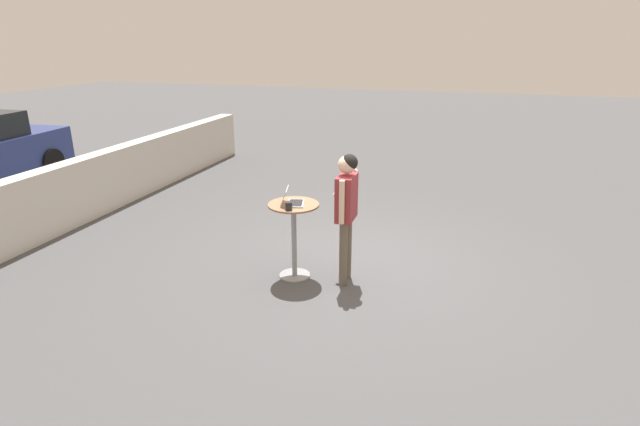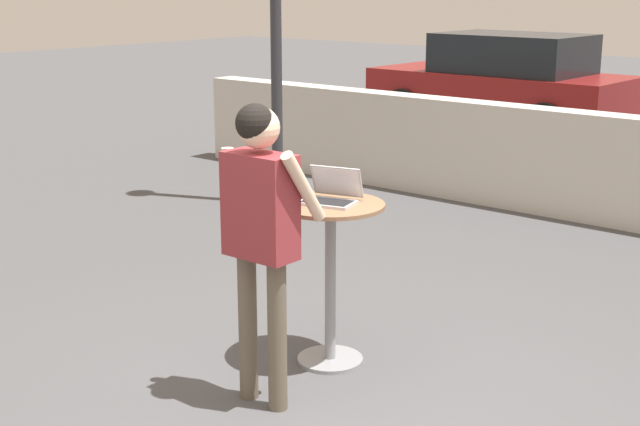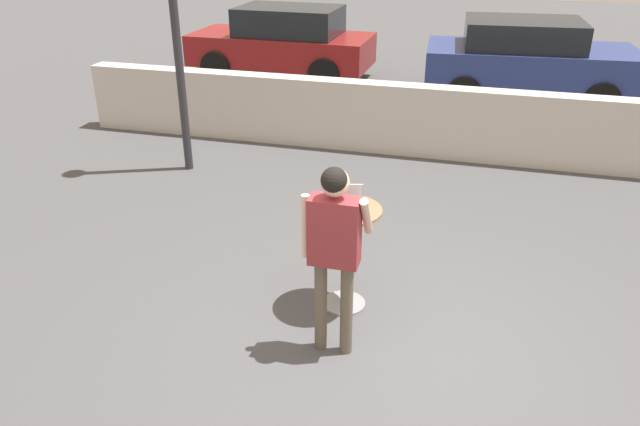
{
  "view_description": "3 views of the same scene",
  "coord_description": "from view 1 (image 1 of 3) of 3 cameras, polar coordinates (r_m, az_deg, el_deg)",
  "views": [
    {
      "loc": [
        -6.46,
        -1.52,
        3.16
      ],
      "look_at": [
        -0.69,
        0.28,
        1.01
      ],
      "focal_mm": 28.0,
      "sensor_mm": 36.0,
      "label": 1
    },
    {
      "loc": [
        2.79,
        -3.49,
        2.41
      ],
      "look_at": [
        -0.43,
        0.37,
        1.09
      ],
      "focal_mm": 50.0,
      "sensor_mm": 36.0,
      "label": 2
    },
    {
      "loc": [
        0.55,
        -4.4,
        3.58
      ],
      "look_at": [
        -0.75,
        0.34,
        1.16
      ],
      "focal_mm": 35.0,
      "sensor_mm": 36.0,
      "label": 3
    }
  ],
  "objects": [
    {
      "name": "cafe_table",
      "position": [
        6.73,
        -3.0,
        -1.85
      ],
      "size": [
        0.68,
        0.68,
        1.06
      ],
      "color": "gray",
      "rests_on": "ground_plane"
    },
    {
      "name": "coffee_mug",
      "position": [
        6.37,
        -3.6,
        0.81
      ],
      "size": [
        0.13,
        0.09,
        0.11
      ],
      "color": "#232328",
      "rests_on": "cafe_table"
    },
    {
      "name": "laptop",
      "position": [
        6.59,
        -3.26,
        1.43
      ],
      "size": [
        0.4,
        0.37,
        0.22
      ],
      "color": "#B7BABF",
      "rests_on": "cafe_table"
    },
    {
      "name": "pavement_kerb",
      "position": [
        9.63,
        -27.31,
        1.65
      ],
      "size": [
        12.26,
        0.35,
        1.11
      ],
      "color": "beige",
      "rests_on": "ground_plane"
    },
    {
      "name": "standing_person",
      "position": [
        6.44,
        3.04,
        1.28
      ],
      "size": [
        0.56,
        0.39,
        1.77
      ],
      "color": "brown",
      "rests_on": "ground_plane"
    },
    {
      "name": "ground_plane",
      "position": [
        7.35,
        3.71,
        -5.91
      ],
      "size": [
        50.0,
        50.0,
        0.0
      ],
      "primitive_type": "plane",
      "color": "#4C4C4F"
    }
  ]
}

